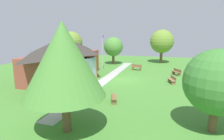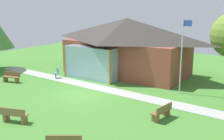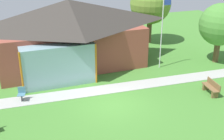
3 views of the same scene
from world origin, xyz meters
TOP-DOWN VIEW (x-y plane):
  - ground_plane at (0.00, 0.00)m, footprint 44.00×44.00m
  - pavilion at (-0.91, 6.92)m, footprint 11.64×7.19m
  - footpath at (0.00, 1.90)m, footprint 24.08×2.69m
  - flagpole at (5.39, 4.06)m, footprint 0.64×0.08m
  - bench_mid_right at (6.19, -0.97)m, footprint 0.66×1.55m
  - patio_chair_west at (-5.01, 2.27)m, footprint 0.55×0.55m
  - tree_behind_pavilion_right at (7.58, 10.16)m, footprint 3.82×3.82m
  - tree_east_hedge at (10.18, 3.54)m, footprint 3.27×3.27m

SIDE VIEW (x-z plane):
  - ground_plane at x=0.00m, z-range 0.00..0.00m
  - footpath at x=0.00m, z-range 0.00..0.03m
  - bench_mid_right at x=6.19m, z-range -0.02..0.82m
  - patio_chair_west at x=-5.01m, z-range -0.01..0.85m
  - pavilion at x=-0.91m, z-range 0.10..5.16m
  - flagpole at x=5.39m, z-range 0.29..5.58m
  - tree_east_hedge at x=10.18m, z-range 0.69..5.38m
  - tree_behind_pavilion_right at x=7.58m, z-range 0.90..6.56m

